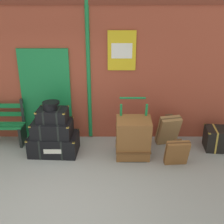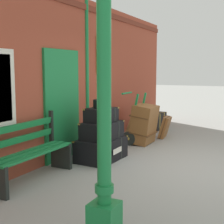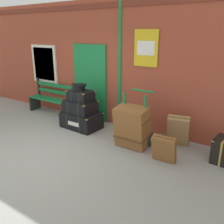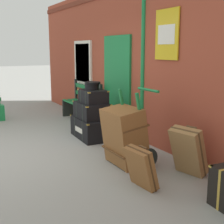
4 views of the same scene
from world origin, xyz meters
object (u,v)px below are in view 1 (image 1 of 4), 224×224
steamer_trunk_top (54,115)px  large_brown_trunk (134,138)px  round_hatbox (52,105)px  steamer_trunk_middle (54,128)px  suitcase_brown (178,153)px  porters_trolley (134,143)px  suitcase_charcoal (169,130)px  corner_trunk (222,139)px  steamer_trunk_base (55,143)px

steamer_trunk_top → large_brown_trunk: 1.71m
round_hatbox → large_brown_trunk: size_ratio=0.37×
steamer_trunk_top → round_hatbox: bearing=-157.2°
steamer_trunk_middle → suitcase_brown: (2.51, -0.47, -0.30)m
steamer_trunk_middle → round_hatbox: round_hatbox is taller
porters_trolley → suitcase_charcoal: size_ratio=1.63×
steamer_trunk_top → large_brown_trunk: bearing=-8.5°
steamer_trunk_middle → large_brown_trunk: large_brown_trunk is taller
steamer_trunk_top → porters_trolley: size_ratio=0.53×
steamer_trunk_top → corner_trunk: (3.59, 0.15, -0.63)m
steamer_trunk_base → round_hatbox: round_hatbox is taller
steamer_trunk_base → round_hatbox: bearing=-144.1°
steamer_trunk_top → porters_trolley: (1.64, -0.07, -0.60)m
suitcase_charcoal → steamer_trunk_base: bearing=-172.2°
steamer_trunk_top → round_hatbox: (-0.02, -0.01, 0.22)m
steamer_trunk_base → porters_trolley: bearing=-2.3°
steamer_trunk_middle → corner_trunk: (3.62, 0.18, -0.34)m
suitcase_charcoal → round_hatbox: bearing=-172.1°
suitcase_brown → round_hatbox: bearing=169.0°
steamer_trunk_top → round_hatbox: 0.23m
large_brown_trunk → corner_trunk: large_brown_trunk is taller
large_brown_trunk → suitcase_charcoal: large_brown_trunk is taller
corner_trunk → steamer_trunk_base: bearing=-177.5°
steamer_trunk_top → large_brown_trunk: (1.64, -0.25, -0.40)m
steamer_trunk_middle → large_brown_trunk: (1.67, -0.22, -0.11)m
steamer_trunk_top → suitcase_charcoal: 2.54m
corner_trunk → steamer_trunk_top: bearing=-177.5°
steamer_trunk_top → porters_trolley: porters_trolley is taller
large_brown_trunk → suitcase_brown: large_brown_trunk is taller
steamer_trunk_middle → porters_trolley: size_ratio=0.70×
large_brown_trunk → suitcase_brown: size_ratio=1.63×
steamer_trunk_top → corner_trunk: size_ratio=0.86×
steamer_trunk_middle → round_hatbox: bearing=97.5°
steamer_trunk_top → steamer_trunk_middle: bearing=-133.9°
steamer_trunk_base → round_hatbox: 0.88m
round_hatbox → suitcase_charcoal: round_hatbox is taller
steamer_trunk_middle → steamer_trunk_top: bearing=46.1°
steamer_trunk_middle → steamer_trunk_top: 0.29m
round_hatbox → suitcase_charcoal: bearing=7.9°
steamer_trunk_base → round_hatbox: size_ratio=3.03×
porters_trolley → suitcase_charcoal: porters_trolley is taller
round_hatbox → suitcase_brown: (2.51, -0.49, -0.82)m
round_hatbox → suitcase_brown: round_hatbox is taller
steamer_trunk_middle → steamer_trunk_base: bearing=73.1°
steamer_trunk_base → suitcase_charcoal: suitcase_charcoal is taller
steamer_trunk_base → suitcase_charcoal: bearing=7.8°
steamer_trunk_base → steamer_trunk_middle: 0.37m
steamer_trunk_base → steamer_trunk_middle: (-0.01, -0.02, 0.37)m
suitcase_brown → corner_trunk: 1.28m
round_hatbox → steamer_trunk_top: bearing=22.8°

